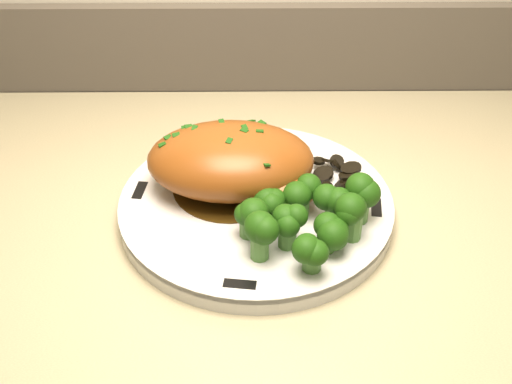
{
  "coord_description": "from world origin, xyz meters",
  "views": [
    {
      "loc": [
        -0.64,
        1.18,
        1.24
      ],
      "look_at": [
        -0.64,
        1.71,
        0.83
      ],
      "focal_mm": 45.0,
      "sensor_mm": 36.0,
      "label": 1
    }
  ],
  "objects": [
    {
      "name": "broccoli_florets",
      "position": [
        -0.59,
        1.65,
        0.85
      ],
      "size": [
        0.14,
        0.11,
        0.04
      ],
      "rotation": [
        0.0,
        0.0,
        0.35
      ],
      "color": "#497C34",
      "rests_on": "plate"
    },
    {
      "name": "mushroom_pile",
      "position": [
        -0.57,
        1.73,
        0.83
      ],
      "size": [
        0.09,
        0.07,
        0.03
      ],
      "color": "black",
      "rests_on": "plate"
    },
    {
      "name": "gravy_pool",
      "position": [
        -0.66,
        1.73,
        0.82
      ],
      "size": [
        0.13,
        0.13,
        0.0
      ],
      "primitive_type": "cylinder",
      "color": "#342209",
      "rests_on": "plate"
    },
    {
      "name": "rim_accent_2",
      "position": [
        -0.76,
        1.72,
        0.82
      ],
      "size": [
        0.01,
        0.03,
        0.0
      ],
      "primitive_type": "cube",
      "rotation": [
        0.0,
        0.0,
        4.59
      ],
      "color": "black",
      "rests_on": "plate"
    },
    {
      "name": "chicken_breast",
      "position": [
        -0.66,
        1.73,
        0.86
      ],
      "size": [
        0.18,
        0.12,
        0.07
      ],
      "rotation": [
        0.0,
        0.0,
        -0.02
      ],
      "color": "#954D19",
      "rests_on": "plate"
    },
    {
      "name": "rim_accent_3",
      "position": [
        -0.65,
        1.58,
        0.82
      ],
      "size": [
        0.03,
        0.01,
        0.0
      ],
      "primitive_type": "cube",
      "rotation": [
        0.0,
        0.0,
        6.16
      ],
      "color": "black",
      "rests_on": "plate"
    },
    {
      "name": "rim_accent_1",
      "position": [
        -0.62,
        1.83,
        0.82
      ],
      "size": [
        0.03,
        0.01,
        0.0
      ],
      "primitive_type": "cube",
      "rotation": [
        0.0,
        0.0,
        3.02
      ],
      "color": "black",
      "rests_on": "plate"
    },
    {
      "name": "plate",
      "position": [
        -0.64,
        1.71,
        0.81
      ],
      "size": [
        0.37,
        0.37,
        0.02
      ],
      "primitive_type": "cylinder",
      "rotation": [
        0.0,
        0.0,
        -0.35
      ],
      "color": "silver",
      "rests_on": "counter"
    },
    {
      "name": "rim_accent_0",
      "position": [
        -0.51,
        1.69,
        0.82
      ],
      "size": [
        0.01,
        0.03,
        0.0
      ],
      "primitive_type": "cube",
      "rotation": [
        0.0,
        0.0,
        1.45
      ],
      "color": "black",
      "rests_on": "plate"
    }
  ]
}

